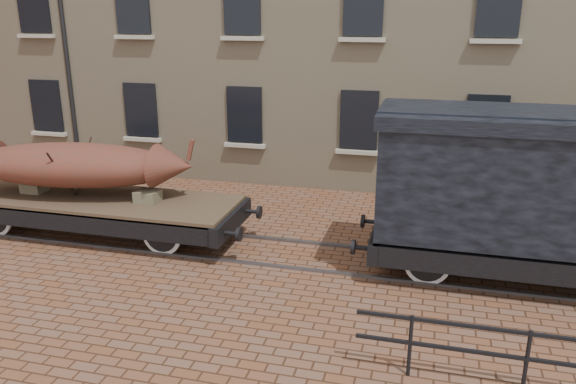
# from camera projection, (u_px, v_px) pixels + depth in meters

# --- Properties ---
(ground) EXTENTS (90.00, 90.00, 0.00)m
(ground) POSITION_uv_depth(u_px,v_px,m) (281.00, 253.00, 12.60)
(ground) COLOR brown
(rail_track) EXTENTS (30.00, 1.52, 0.06)m
(rail_track) POSITION_uv_depth(u_px,v_px,m) (281.00, 252.00, 12.59)
(rail_track) COLOR #59595E
(rail_track) RESTS_ON ground
(flatcar_wagon) EXTENTS (8.11, 2.20, 1.22)m
(flatcar_wagon) POSITION_uv_depth(u_px,v_px,m) (91.00, 204.00, 13.51)
(flatcar_wagon) COLOR #463521
(flatcar_wagon) RESTS_ON ground
(iron_boat) EXTENTS (5.94, 2.40, 1.45)m
(iron_boat) POSITION_uv_depth(u_px,v_px,m) (73.00, 165.00, 13.31)
(iron_boat) COLOR maroon
(iron_boat) RESTS_ON flatcar_wagon
(goods_van) EXTENTS (6.62, 2.41, 3.42)m
(goods_van) POSITION_uv_depth(u_px,v_px,m) (531.00, 178.00, 10.75)
(goods_van) COLOR black
(goods_van) RESTS_ON ground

